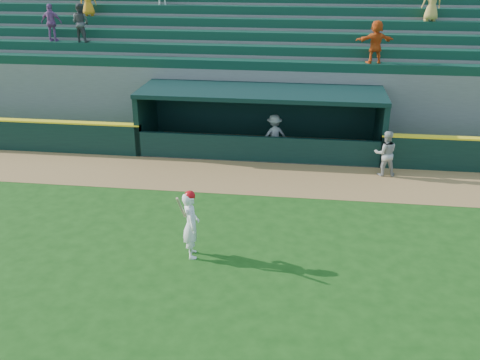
{
  "coord_description": "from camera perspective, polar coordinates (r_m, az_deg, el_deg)",
  "views": [
    {
      "loc": [
        1.84,
        -12.31,
        7.27
      ],
      "look_at": [
        0.0,
        1.6,
        1.3
      ],
      "focal_mm": 40.0,
      "sensor_mm": 36.0,
      "label": 1
    }
  ],
  "objects": [
    {
      "name": "dugout_player_inside",
      "position": [
        20.73,
        3.67,
        4.81
      ],
      "size": [
        1.18,
        0.94,
        1.6
      ],
      "primitive_type": "imported",
      "rotation": [
        0.0,
        0.0,
        3.53
      ],
      "color": "#ADADA8",
      "rests_on": "ground"
    },
    {
      "name": "warning_track",
      "position": [
        18.77,
        1.32,
        0.27
      ],
      "size": [
        40.0,
        3.0,
        0.01
      ],
      "primitive_type": "cube",
      "color": "olive",
      "rests_on": "ground"
    },
    {
      "name": "dugout",
      "position": [
        21.24,
        2.28,
        6.87
      ],
      "size": [
        9.4,
        2.8,
        2.46
      ],
      "color": "slate",
      "rests_on": "ground"
    },
    {
      "name": "dugout_player_front",
      "position": [
        19.39,
        15.26,
        2.76
      ],
      "size": [
        0.84,
        0.68,
        1.63
      ],
      "primitive_type": "imported",
      "rotation": [
        0.0,
        0.0,
        3.22
      ],
      "color": "#A6A6A1",
      "rests_on": "ground"
    },
    {
      "name": "stands",
      "position": [
        25.42,
        3.33,
        11.97
      ],
      "size": [
        34.5,
        6.36,
        7.51
      ],
      "color": "slate",
      "rests_on": "ground"
    },
    {
      "name": "batter_at_plate",
      "position": [
        13.69,
        -5.27,
        -4.67
      ],
      "size": [
        0.61,
        0.86,
        1.86
      ],
      "color": "white",
      "rests_on": "ground"
    },
    {
      "name": "ground",
      "position": [
        14.42,
        -0.84,
        -7.24
      ],
      "size": [
        120.0,
        120.0,
        0.0
      ],
      "primitive_type": "plane",
      "color": "#184310",
      "rests_on": "ground"
    }
  ]
}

